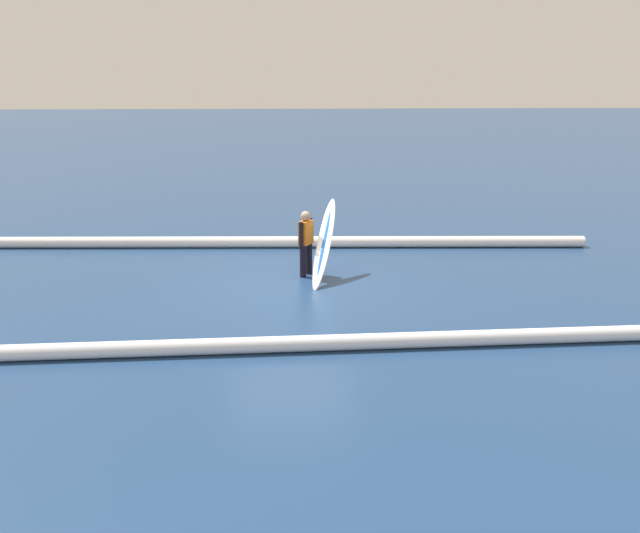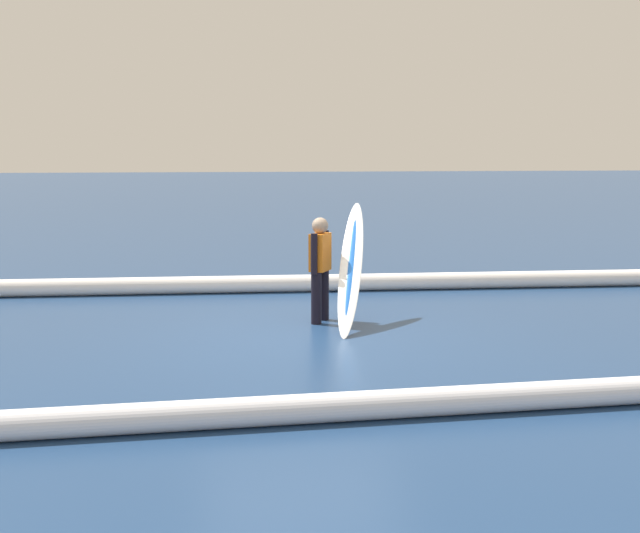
% 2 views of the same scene
% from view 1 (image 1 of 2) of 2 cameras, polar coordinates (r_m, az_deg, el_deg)
% --- Properties ---
extents(ground_plane, '(156.07, 156.07, 0.00)m').
position_cam_1_polar(ground_plane, '(13.04, -2.73, -1.90)').
color(ground_plane, navy).
extents(surfer, '(0.34, 0.49, 1.42)m').
position_cam_1_polar(surfer, '(13.63, -1.27, 2.42)').
color(surfer, black).
rests_on(surfer, ground_plane).
extents(surfboard, '(0.77, 1.76, 1.60)m').
position_cam_1_polar(surfboard, '(13.44, 0.38, 2.17)').
color(surfboard, white).
rests_on(surfboard, ground_plane).
extents(wave_crest_foreground, '(16.05, 1.00, 0.28)m').
position_cam_1_polar(wave_crest_foreground, '(16.14, -4.72, 2.21)').
color(wave_crest_foreground, white).
rests_on(wave_crest_foreground, ground_plane).
extents(wave_crest_midground, '(17.40, 0.73, 0.26)m').
position_cam_1_polar(wave_crest_midground, '(10.11, 3.15, -6.77)').
color(wave_crest_midground, white).
rests_on(wave_crest_midground, ground_plane).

